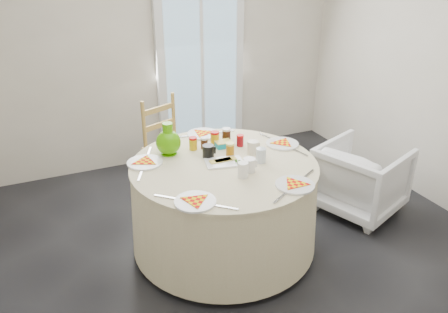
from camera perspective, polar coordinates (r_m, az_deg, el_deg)
name	(u,v)px	position (r m, az deg, el deg)	size (l,w,h in m)	color
floor	(246,253)	(3.58, 2.87, -12.50)	(4.00, 4.00, 0.00)	black
wall_back	(163,44)	(4.78, -7.97, 14.32)	(4.00, 0.02, 2.60)	#BCB5A3
glass_door	(201,65)	(4.91, -3.05, 11.83)	(1.00, 0.08, 2.10)	silver
table	(224,205)	(3.46, 0.00, -6.38)	(1.45, 1.45, 0.74)	beige
wooden_chair	(172,148)	(4.24, -6.81, 1.15)	(0.43, 0.41, 0.95)	#B2874D
armchair	(362,172)	(4.12, 17.57, -1.90)	(0.68, 0.64, 0.70)	white
place_settings	(224,160)	(3.27, 0.00, -0.48)	(1.46, 1.46, 0.03)	white
jar_cluster	(216,139)	(3.51, -1.08, 2.29)	(0.43, 0.21, 0.13)	#89420E
butter_tub	(223,142)	(3.54, -0.08, 1.88)	(0.13, 0.09, 0.05)	#088AA7
green_pitcher	(168,139)	(3.41, -7.29, 2.29)	(0.19, 0.19, 0.25)	#409901
cheese_platter	(224,160)	(3.27, 0.02, -0.40)	(0.28, 0.18, 0.04)	silver
mugs_glasses	(236,151)	(3.31, 1.59, 0.67)	(0.67, 0.67, 0.12)	gray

